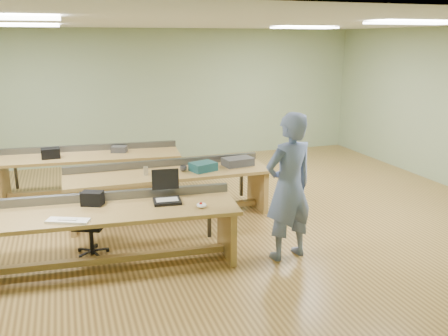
{
  "coord_description": "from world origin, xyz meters",
  "views": [
    {
      "loc": [
        -1.94,
        -6.86,
        2.77
      ],
      "look_at": [
        0.18,
        -0.6,
        0.96
      ],
      "focal_mm": 38.0,
      "sensor_mm": 36.0,
      "label": 1
    }
  ],
  "objects_px": {
    "workbench_mid": "(169,183)",
    "workbench_back": "(91,165)",
    "camera_bag": "(92,198)",
    "task_chair": "(92,232)",
    "mug": "(183,168)",
    "laptop_base": "(167,201)",
    "parts_bin_grey": "(238,162)",
    "drinks_can": "(146,171)",
    "workbench_front": "(105,224)",
    "parts_bin_teal": "(203,167)",
    "person": "(289,187)"
  },
  "relations": [
    {
      "from": "workbench_front",
      "to": "parts_bin_teal",
      "type": "height_order",
      "value": "parts_bin_teal"
    },
    {
      "from": "task_chair",
      "to": "parts_bin_teal",
      "type": "bearing_deg",
      "value": 49.75
    },
    {
      "from": "workbench_mid",
      "to": "person",
      "type": "height_order",
      "value": "person"
    },
    {
      "from": "workbench_front",
      "to": "mug",
      "type": "relative_size",
      "value": 29.87
    },
    {
      "from": "task_chair",
      "to": "mug",
      "type": "bearing_deg",
      "value": 56.2
    },
    {
      "from": "person",
      "to": "mug",
      "type": "relative_size",
      "value": 17.16
    },
    {
      "from": "camera_bag",
      "to": "parts_bin_grey",
      "type": "bearing_deg",
      "value": 51.43
    },
    {
      "from": "workbench_front",
      "to": "drinks_can",
      "type": "bearing_deg",
      "value": 66.36
    },
    {
      "from": "workbench_mid",
      "to": "camera_bag",
      "type": "xyz_separation_m",
      "value": [
        -1.24,
        -1.23,
        0.27
      ]
    },
    {
      "from": "person",
      "to": "drinks_can",
      "type": "xyz_separation_m",
      "value": [
        -1.51,
        1.84,
        -0.14
      ]
    },
    {
      "from": "workbench_mid",
      "to": "person",
      "type": "bearing_deg",
      "value": -59.04
    },
    {
      "from": "parts_bin_teal",
      "to": "person",
      "type": "bearing_deg",
      "value": -71.45
    },
    {
      "from": "laptop_base",
      "to": "parts_bin_teal",
      "type": "height_order",
      "value": "parts_bin_teal"
    },
    {
      "from": "laptop_base",
      "to": "drinks_can",
      "type": "height_order",
      "value": "drinks_can"
    },
    {
      "from": "workbench_mid",
      "to": "workbench_front",
      "type": "bearing_deg",
      "value": -127.33
    },
    {
      "from": "workbench_back",
      "to": "parts_bin_grey",
      "type": "xyz_separation_m",
      "value": [
        2.27,
        -1.56,
        0.25
      ]
    },
    {
      "from": "person",
      "to": "parts_bin_grey",
      "type": "bearing_deg",
      "value": -102.44
    },
    {
      "from": "workbench_back",
      "to": "parts_bin_grey",
      "type": "height_order",
      "value": "parts_bin_grey"
    },
    {
      "from": "drinks_can",
      "to": "workbench_front",
      "type": "bearing_deg",
      "value": -118.77
    },
    {
      "from": "laptop_base",
      "to": "mug",
      "type": "bearing_deg",
      "value": 73.64
    },
    {
      "from": "mug",
      "to": "parts_bin_teal",
      "type": "bearing_deg",
      "value": -13.4
    },
    {
      "from": "camera_bag",
      "to": "mug",
      "type": "height_order",
      "value": "camera_bag"
    },
    {
      "from": "workbench_mid",
      "to": "task_chair",
      "type": "relative_size",
      "value": 4.01
    },
    {
      "from": "workbench_mid",
      "to": "workbench_back",
      "type": "xyz_separation_m",
      "value": [
        -1.11,
        1.56,
        -0.0
      ]
    },
    {
      "from": "parts_bin_teal",
      "to": "parts_bin_grey",
      "type": "relative_size",
      "value": 0.8
    },
    {
      "from": "task_chair",
      "to": "mug",
      "type": "xyz_separation_m",
      "value": [
        1.49,
        0.93,
        0.5
      ]
    },
    {
      "from": "mug",
      "to": "workbench_front",
      "type": "bearing_deg",
      "value": -134.14
    },
    {
      "from": "camera_bag",
      "to": "task_chair",
      "type": "height_order",
      "value": "camera_bag"
    },
    {
      "from": "workbench_mid",
      "to": "mug",
      "type": "distance_m",
      "value": 0.32
    },
    {
      "from": "laptop_base",
      "to": "mug",
      "type": "relative_size",
      "value": 3.1
    },
    {
      "from": "parts_bin_grey",
      "to": "drinks_can",
      "type": "distance_m",
      "value": 1.54
    },
    {
      "from": "camera_bag",
      "to": "parts_bin_grey",
      "type": "xyz_separation_m",
      "value": [
        2.4,
        1.23,
        -0.02
      ]
    },
    {
      "from": "workbench_back",
      "to": "camera_bag",
      "type": "relative_size",
      "value": 12.57
    },
    {
      "from": "workbench_front",
      "to": "workbench_mid",
      "type": "xyz_separation_m",
      "value": [
        1.12,
        1.44,
        -0.0
      ]
    },
    {
      "from": "workbench_front",
      "to": "mug",
      "type": "height_order",
      "value": "workbench_front"
    },
    {
      "from": "workbench_back",
      "to": "parts_bin_teal",
      "type": "distance_m",
      "value": 2.36
    },
    {
      "from": "workbench_back",
      "to": "laptop_base",
      "type": "bearing_deg",
      "value": -69.96
    },
    {
      "from": "camera_bag",
      "to": "parts_bin_teal",
      "type": "distance_m",
      "value": 2.08
    },
    {
      "from": "workbench_back",
      "to": "laptop_base",
      "type": "xyz_separation_m",
      "value": [
        0.77,
        -2.99,
        0.21
      ]
    },
    {
      "from": "workbench_mid",
      "to": "workbench_back",
      "type": "distance_m",
      "value": 1.91
    },
    {
      "from": "camera_bag",
      "to": "task_chair",
      "type": "bearing_deg",
      "value": 120.85
    },
    {
      "from": "camera_bag",
      "to": "parts_bin_grey",
      "type": "distance_m",
      "value": 2.69
    },
    {
      "from": "workbench_mid",
      "to": "parts_bin_teal",
      "type": "distance_m",
      "value": 0.6
    },
    {
      "from": "camera_bag",
      "to": "drinks_can",
      "type": "bearing_deg",
      "value": 77.26
    },
    {
      "from": "parts_bin_grey",
      "to": "mug",
      "type": "xyz_separation_m",
      "value": [
        -0.94,
        -0.06,
        -0.02
      ]
    },
    {
      "from": "workbench_front",
      "to": "laptop_base",
      "type": "relative_size",
      "value": 9.64
    },
    {
      "from": "workbench_mid",
      "to": "mug",
      "type": "relative_size",
      "value": 28.7
    },
    {
      "from": "camera_bag",
      "to": "mug",
      "type": "bearing_deg",
      "value": 63.05
    },
    {
      "from": "camera_bag",
      "to": "task_chair",
      "type": "relative_size",
      "value": 0.32
    },
    {
      "from": "parts_bin_grey",
      "to": "camera_bag",
      "type": "bearing_deg",
      "value": -152.93
    }
  ]
}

